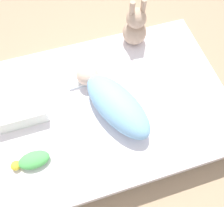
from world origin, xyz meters
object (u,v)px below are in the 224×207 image
at_px(pillow, 18,96).
at_px(bunny_plush, 135,27).
at_px(swaddled_baby, 113,102).
at_px(turtle_plush, 32,161).

bearing_deg(pillow, bunny_plush, -163.59).
height_order(swaddled_baby, bunny_plush, bunny_plush).
bearing_deg(bunny_plush, swaddled_baby, 57.73).
bearing_deg(bunny_plush, pillow, 16.41).
xyz_separation_m(swaddled_baby, pillow, (0.52, -0.21, -0.03)).
bearing_deg(turtle_plush, bunny_plush, -141.20).
height_order(pillow, bunny_plush, bunny_plush).
bearing_deg(bunny_plush, turtle_plush, 38.80).
bearing_deg(pillow, turtle_plush, 93.15).
relative_size(swaddled_baby, turtle_plush, 2.86).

